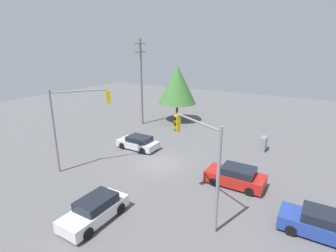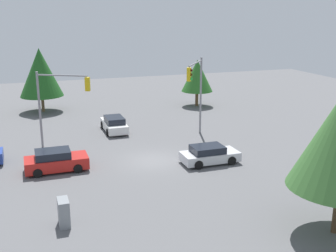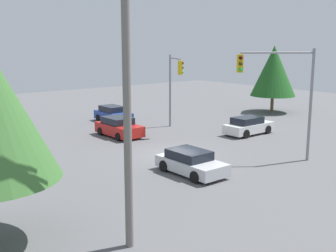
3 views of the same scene
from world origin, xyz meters
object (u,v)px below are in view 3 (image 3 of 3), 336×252
electrical_cabinet (13,142)px  traffic_signal_main (284,85)px  sedan_blue (113,114)px  sedan_silver (191,163)px  sedan_white (248,126)px  sedan_red (119,127)px  traffic_signal_cross (174,79)px

electrical_cabinet → traffic_signal_main: bearing=134.1°
sedan_blue → electrical_cabinet: 12.17m
traffic_signal_main → electrical_cabinet: bearing=-9.8°
sedan_silver → sedan_blue: bearing=-107.2°
sedan_blue → sedan_white: bearing=115.3°
sedan_red → traffic_signal_main: 13.34m
sedan_silver → traffic_signal_cross: traffic_signal_cross is taller
sedan_red → traffic_signal_main: traffic_signal_main is taller
sedan_silver → traffic_signal_cross: 12.49m
sedan_red → traffic_signal_cross: size_ratio=0.69×
electrical_cabinet → sedan_silver: bearing=118.6°
sedan_white → traffic_signal_cross: traffic_signal_cross is taller
sedan_red → traffic_signal_main: (-3.93, 12.11, 3.97)m
sedan_white → traffic_signal_main: traffic_signal_main is taller
sedan_white → traffic_signal_main: 8.61m
sedan_red → sedan_blue: bearing=-117.6°
sedan_blue → electrical_cabinet: (10.96, 5.29, 0.02)m
traffic_signal_cross → sedan_white: bearing=63.9°
sedan_white → sedan_silver: 11.45m
electrical_cabinet → sedan_white: bearing=159.4°
sedan_silver → traffic_signal_main: 7.41m
sedan_white → traffic_signal_cross: size_ratio=0.69×
sedan_white → traffic_signal_main: (4.39, 6.23, 4.00)m
sedan_silver → electrical_cabinet: size_ratio=2.92×
electrical_cabinet → traffic_signal_cross: bearing=174.9°
sedan_white → sedan_blue: (5.41, -11.44, 0.01)m
sedan_white → traffic_signal_cross: bearing=-145.0°
sedan_silver → traffic_signal_cross: bearing=-125.4°
sedan_white → electrical_cabinet: size_ratio=2.99×
sedan_silver → traffic_signal_cross: size_ratio=0.67×
sedan_red → traffic_signal_main: bearing=108.0°
traffic_signal_cross → sedan_silver: bearing=-6.5°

